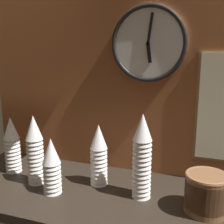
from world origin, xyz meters
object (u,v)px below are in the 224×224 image
Objects in this scene: cup_stack_far_left at (12,145)px; cup_stack_center_right at (142,156)px; wall_clock at (148,44)px; cup_stack_center at (99,155)px; bowl_stack_right at (206,192)px; cup_stack_center_left at (52,166)px; cup_stack_left at (35,150)px.

cup_stack_center_right is (0.65, -0.04, 0.04)m from cup_stack_far_left.
cup_stack_center is at bearing -133.28° from wall_clock.
cup_stack_center_right is at bearing -3.12° from cup_stack_far_left.
bowl_stack_right is (0.45, -0.08, -0.06)m from cup_stack_center.
cup_stack_far_left is 0.45m from cup_stack_center.
cup_stack_center_left reaches higher than bowl_stack_right.
cup_stack_left is at bearing -176.08° from cup_stack_center_right.
wall_clock is at bearing 98.70° from cup_stack_center_right.
cup_stack_left is 0.13m from cup_stack_center_left.
bowl_stack_right is (0.25, -0.03, -0.10)m from cup_stack_center_right.
bowl_stack_right is at bearing 5.64° from cup_stack_center_left.
wall_clock is at bearing 46.72° from cup_stack_center.
wall_clock reaches higher than cup_stack_center_left.
cup_stack_center_left is at bearing -135.75° from wall_clock.
wall_clock reaches higher than bowl_stack_right.
cup_stack_far_left reaches higher than cup_stack_center_left.
cup_stack_center is (0.45, 0.01, 0.00)m from cup_stack_far_left.
cup_stack_far_left is 1.73× the size of bowl_stack_right.
cup_stack_far_left is 0.80m from wall_clock.
cup_stack_center_right is 1.03× the size of wall_clock.
cup_stack_left is 1.13× the size of cup_stack_center.
cup_stack_left is 0.48m from cup_stack_center_right.
cup_stack_center_right is 0.37m from cup_stack_center_left.
cup_stack_center_left is 0.67m from wall_clock.
cup_stack_far_left is 0.90m from bowl_stack_right.
cup_stack_center_left is at bearing -138.72° from cup_stack_center.
cup_stack_left is 0.28m from cup_stack_center.
cup_stack_far_left and cup_stack_center have the same top height.
bowl_stack_right is at bearing -42.02° from wall_clock.
cup_stack_center_right is at bearing 173.71° from bowl_stack_right.
cup_stack_far_left is 0.79× the size of cup_stack_center_right.
cup_stack_center_right is 0.50m from wall_clock.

